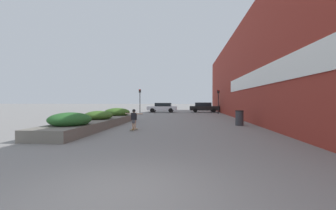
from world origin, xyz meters
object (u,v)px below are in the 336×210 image
at_px(trash_bin, 239,118).
at_px(car_leftmost, 162,107).
at_px(traffic_light_left, 140,97).
at_px(traffic_light_right, 218,97).
at_px(skateboarder, 134,117).
at_px(skateboard, 134,129).
at_px(car_center_left, 204,107).

xyz_separation_m(trash_bin, car_leftmost, (-7.59, 18.42, 0.25)).
relative_size(traffic_light_left, traffic_light_right, 1.04).
distance_m(car_leftmost, traffic_light_left, 4.55).
bearing_deg(skateboarder, skateboard, -168.24).
height_order(traffic_light_left, traffic_light_right, traffic_light_left).
distance_m(car_leftmost, traffic_light_right, 8.85).
height_order(trash_bin, car_center_left, car_center_left).
xyz_separation_m(car_center_left, traffic_light_right, (1.70, -3.96, 1.45)).
xyz_separation_m(trash_bin, car_center_left, (-1.18, 19.16, 0.26)).
bearing_deg(traffic_light_left, traffic_light_right, -0.16).
bearing_deg(traffic_light_right, traffic_light_left, 179.84).
bearing_deg(trash_bin, skateboarder, -153.94).
bearing_deg(car_center_left, trash_bin, 3.51).
distance_m(skateboard, car_leftmost, 21.74).
bearing_deg(skateboard, skateboarder, 11.76).
relative_size(trash_bin, car_center_left, 0.23).
bearing_deg(skateboard, traffic_light_left, 113.06).
xyz_separation_m(trash_bin, traffic_light_left, (-10.44, 15.23, 1.80)).
distance_m(skateboarder, trash_bin, 7.50).
distance_m(skateboard, skateboarder, 0.72).
height_order(trash_bin, car_leftmost, car_leftmost).
bearing_deg(trash_bin, car_center_left, 93.51).
bearing_deg(traffic_light_left, skateboarder, -78.69).
bearing_deg(skateboard, car_leftmost, 104.01).
bearing_deg(car_center_left, traffic_light_right, 23.19).
bearing_deg(traffic_light_right, trash_bin, -91.96).
distance_m(skateboarder, traffic_light_left, 18.96).
relative_size(car_center_left, traffic_light_right, 1.37).
distance_m(trash_bin, traffic_light_left, 18.56).
relative_size(skateboarder, traffic_light_right, 0.35).
bearing_deg(traffic_light_right, car_leftmost, 158.39).
relative_size(car_center_left, traffic_light_left, 1.32).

